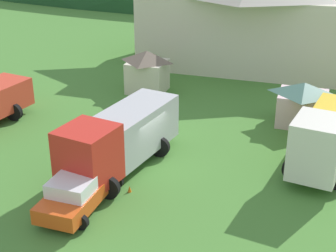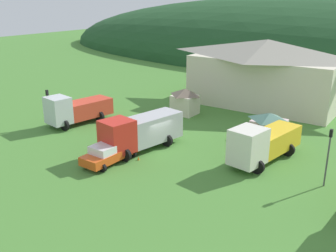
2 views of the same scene
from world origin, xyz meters
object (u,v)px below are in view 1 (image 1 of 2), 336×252
(play_shed_cream, at_px, (147,71))
(depot_building, at_px, (253,15))
(play_shed_pink, at_px, (303,103))
(traffic_cone_near_pickup, at_px, (130,192))
(heavy_rig_striped, at_px, (325,136))
(service_pickup_orange, at_px, (80,189))
(crane_truck_red, at_px, (119,138))

(play_shed_cream, bearing_deg, depot_building, 56.49)
(play_shed_pink, distance_m, traffic_cone_near_pickup, 12.82)
(play_shed_pink, bearing_deg, heavy_rig_striped, -74.49)
(play_shed_cream, relative_size, heavy_rig_striped, 0.36)
(traffic_cone_near_pickup, bearing_deg, service_pickup_orange, -133.69)
(service_pickup_orange, bearing_deg, heavy_rig_striped, 126.95)
(play_shed_cream, bearing_deg, crane_truck_red, -76.78)
(play_shed_pink, relative_size, crane_truck_red, 0.38)
(depot_building, relative_size, play_shed_cream, 6.24)
(play_shed_pink, height_order, heavy_rig_striped, heavy_rig_striped)
(heavy_rig_striped, bearing_deg, play_shed_cream, -112.76)
(play_shed_pink, height_order, service_pickup_orange, play_shed_pink)
(crane_truck_red, bearing_deg, traffic_cone_near_pickup, 45.09)
(heavy_rig_striped, bearing_deg, crane_truck_red, -59.86)
(play_shed_pink, xyz_separation_m, heavy_rig_striped, (1.44, -5.18, 0.31))
(depot_building, relative_size, heavy_rig_striped, 2.25)
(play_shed_cream, distance_m, traffic_cone_near_pickup, 13.90)
(traffic_cone_near_pickup, bearing_deg, heavy_rig_striped, 33.07)
(depot_building, xyz_separation_m, heavy_rig_striped, (6.47, -16.66, -2.45))
(play_shed_pink, bearing_deg, depot_building, 113.68)
(heavy_rig_striped, relative_size, service_pickup_orange, 1.58)
(service_pickup_orange, relative_size, traffic_cone_near_pickup, 8.25)
(depot_building, height_order, play_shed_cream, depot_building)
(heavy_rig_striped, bearing_deg, service_pickup_orange, -45.07)
(crane_truck_red, bearing_deg, depot_building, -178.37)
(crane_truck_red, height_order, service_pickup_orange, crane_truck_red)
(play_shed_cream, height_order, crane_truck_red, crane_truck_red)
(depot_building, distance_m, crane_truck_red, 20.71)
(depot_building, distance_m, heavy_rig_striped, 18.04)
(traffic_cone_near_pickup, bearing_deg, crane_truck_red, 124.50)
(play_shed_pink, relative_size, traffic_cone_near_pickup, 4.91)
(heavy_rig_striped, relative_size, traffic_cone_near_pickup, 13.01)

